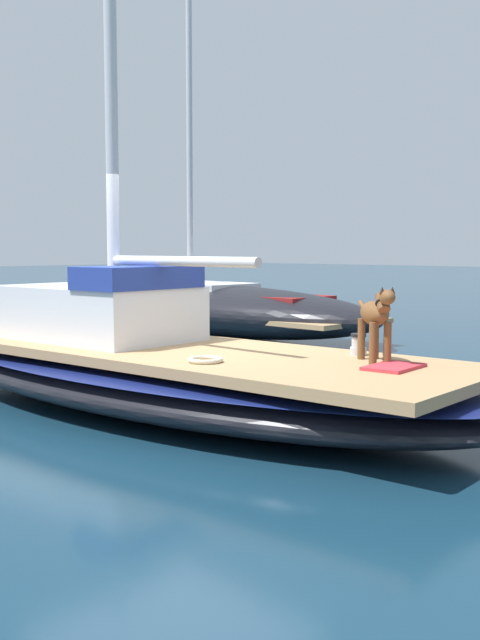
% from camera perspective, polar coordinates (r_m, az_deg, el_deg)
% --- Properties ---
extents(ground_plane, '(120.00, 120.00, 0.00)m').
position_cam_1_polar(ground_plane, '(8.12, -5.08, -6.64)').
color(ground_plane, '#143347').
extents(sailboat_main, '(3.07, 7.41, 0.66)m').
position_cam_1_polar(sailboat_main, '(8.06, -5.10, -4.31)').
color(sailboat_main, black).
rests_on(sailboat_main, ground).
extents(mast_main, '(0.14, 2.27, 7.32)m').
position_cam_1_polar(mast_main, '(8.78, -9.08, 20.25)').
color(mast_main, silver).
rests_on(mast_main, sailboat_main).
extents(cabin_house, '(1.57, 2.32, 0.84)m').
position_cam_1_polar(cabin_house, '(8.79, -10.32, 0.83)').
color(cabin_house, silver).
rests_on(cabin_house, sailboat_main).
extents(dog_brown, '(0.65, 0.79, 0.70)m').
position_cam_1_polar(dog_brown, '(6.96, 10.13, 0.29)').
color(dog_brown, brown).
rests_on(dog_brown, sailboat_main).
extents(deck_winch, '(0.16, 0.16, 0.21)m').
position_cam_1_polar(deck_winch, '(7.44, 8.84, -1.87)').
color(deck_winch, '#B7B7BC').
rests_on(deck_winch, sailboat_main).
extents(coiled_rope, '(0.32, 0.32, 0.04)m').
position_cam_1_polar(coiled_rope, '(6.92, -2.61, -2.99)').
color(coiled_rope, beige).
rests_on(coiled_rope, sailboat_main).
extents(deck_towel, '(0.60, 0.42, 0.03)m').
position_cam_1_polar(deck_towel, '(6.69, 11.44, -3.45)').
color(deck_towel, '#C6333D').
rests_on(deck_towel, sailboat_main).
extents(moored_boat_starboard_side, '(2.47, 7.67, 8.26)m').
position_cam_1_polar(moored_boat_starboard_side, '(14.88, -1.74, 0.93)').
color(moored_boat_starboard_side, black).
rests_on(moored_boat_starboard_side, ground).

